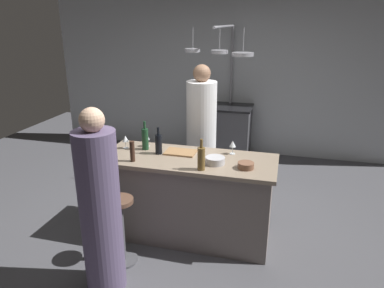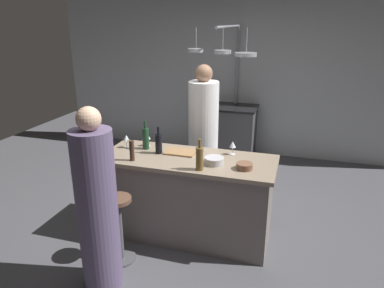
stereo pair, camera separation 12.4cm
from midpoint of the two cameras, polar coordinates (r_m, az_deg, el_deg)
ground_plane at (r=4.07m, az=-1.46°, el=-14.11°), size 9.00×9.00×0.00m
back_wall at (r=6.26m, az=5.92°, el=10.49°), size 6.40×0.16×2.60m
kitchen_island at (r=3.84m, az=-1.52°, el=-8.45°), size 1.80×0.72×0.90m
stove_range at (r=6.06m, az=5.03°, el=1.96°), size 0.80×0.64×0.89m
chef at (r=4.47m, az=0.69°, el=0.59°), size 0.37×0.37×1.75m
bar_stool_left at (r=3.55m, az=-12.25°, el=-12.92°), size 0.28×0.28×0.68m
guest_left at (r=3.10m, az=-15.56°, el=-10.15°), size 0.34×0.34×1.62m
overhead_pot_rack at (r=5.20m, az=4.79°, el=12.71°), size 0.89×1.58×2.17m
cutting_board at (r=3.79m, az=-2.78°, el=-1.32°), size 0.32×0.22×0.02m
pepper_mill at (r=3.59m, az=-10.49°, el=-1.16°), size 0.05×0.05×0.21m
wine_bottle_green at (r=3.90m, az=-8.41°, el=0.87°), size 0.07×0.07×0.32m
wine_bottle_dark at (r=3.75m, az=-6.31°, el=0.03°), size 0.07×0.07×0.29m
wine_bottle_amber at (r=3.33m, az=0.42°, el=-2.28°), size 0.07×0.07×0.30m
wine_glass_by_chef at (r=3.97m, az=-11.47°, el=0.75°), size 0.07×0.07×0.15m
wine_glass_near_right_guest at (r=3.99m, az=-8.16°, el=1.05°), size 0.07×0.07×0.15m
wine_glass_near_left_guest at (r=3.74m, az=5.57°, el=-0.09°), size 0.07×0.07×0.15m
mixing_bowl_wooden at (r=3.42m, az=7.57°, el=-3.42°), size 0.16×0.16×0.06m
mixing_bowl_steel at (r=3.50m, az=2.71°, el=-2.64°), size 0.19×0.19×0.07m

